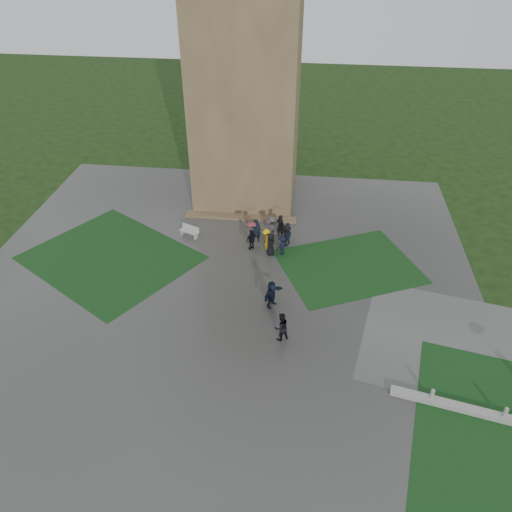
# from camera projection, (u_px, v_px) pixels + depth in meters

# --- Properties ---
(ground) EXTENTS (120.00, 120.00, 0.00)m
(ground) POSITION_uv_depth(u_px,v_px,m) (216.00, 303.00, 31.79)
(ground) COLOR black
(plaza) EXTENTS (34.00, 34.00, 0.02)m
(plaza) POSITION_uv_depth(u_px,v_px,m) (222.00, 284.00, 33.41)
(plaza) COLOR #353533
(plaza) RESTS_ON ground
(lawn_inset_left) EXTENTS (14.10, 13.46, 0.01)m
(lawn_inset_left) POSITION_uv_depth(u_px,v_px,m) (110.00, 258.00, 35.85)
(lawn_inset_left) COLOR #113314
(lawn_inset_left) RESTS_ON plaza
(lawn_inset_right) EXTENTS (11.12, 10.15, 0.01)m
(lawn_inset_right) POSITION_uv_depth(u_px,v_px,m) (349.00, 266.00, 35.00)
(lawn_inset_right) COLOR #113314
(lawn_inset_right) RESTS_ON plaza
(tower) EXTENTS (8.00, 8.00, 18.00)m
(tower) POSITION_uv_depth(u_px,v_px,m) (247.00, 90.00, 38.77)
(tower) COLOR brown
(tower) RESTS_ON ground
(tower_plinth) EXTENTS (9.00, 0.80, 0.22)m
(tower_plinth) POSITION_uv_depth(u_px,v_px,m) (240.00, 217.00, 40.31)
(tower_plinth) COLOR brown
(tower_plinth) RESTS_ON plaza
(bench) EXTENTS (1.61, 1.05, 0.90)m
(bench) POSITION_uv_depth(u_px,v_px,m) (190.00, 231.00, 37.93)
(bench) COLOR #AAAAA5
(bench) RESTS_ON plaza
(visitor_cluster) EXTENTS (3.56, 3.30, 2.57)m
(visitor_cluster) POSITION_uv_depth(u_px,v_px,m) (273.00, 233.00, 36.46)
(visitor_cluster) COLOR black
(visitor_cluster) RESTS_ON plaza
(pedestrian_mid) EXTENTS (1.45, 1.79, 1.86)m
(pedestrian_mid) POSITION_uv_depth(u_px,v_px,m) (272.00, 294.00, 31.05)
(pedestrian_mid) COLOR black
(pedestrian_mid) RESTS_ON plaza
(pedestrian_near) EXTENTS (1.04, 0.95, 1.87)m
(pedestrian_near) POSITION_uv_depth(u_px,v_px,m) (281.00, 327.00, 28.63)
(pedestrian_near) COLOR black
(pedestrian_near) RESTS_ON plaza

